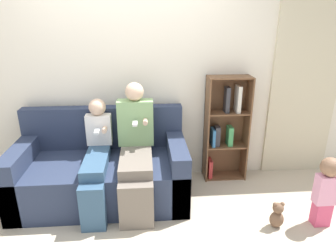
% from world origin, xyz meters
% --- Properties ---
extents(ground_plane, '(14.00, 14.00, 0.00)m').
position_xyz_m(ground_plane, '(0.00, 0.00, 0.00)').
color(ground_plane, beige).
extents(back_wall, '(10.00, 0.06, 2.55)m').
position_xyz_m(back_wall, '(0.00, 1.07, 1.27)').
color(back_wall, silver).
rests_on(back_wall, ground_plane).
extents(curtain_panel, '(0.85, 0.04, 2.24)m').
position_xyz_m(curtain_panel, '(2.14, 1.02, 1.12)').
color(curtain_panel, beige).
rests_on(curtain_panel, ground_plane).
extents(couch, '(1.85, 0.94, 0.97)m').
position_xyz_m(couch, '(-0.31, 0.56, 0.31)').
color(couch, '#28334C').
rests_on(couch, ground_plane).
extents(adult_seated, '(0.40, 0.89, 1.29)m').
position_xyz_m(adult_seated, '(0.07, 0.47, 0.66)').
color(adult_seated, '#70665B').
rests_on(adult_seated, ground_plane).
extents(child_seated, '(0.28, 0.91, 1.11)m').
position_xyz_m(child_seated, '(-0.34, 0.42, 0.57)').
color(child_seated, '#335170').
rests_on(child_seated, ground_plane).
extents(toddler_standing, '(0.20, 0.18, 0.73)m').
position_xyz_m(toddler_standing, '(1.89, -0.11, 0.41)').
color(toddler_standing, '#DB4C75').
rests_on(toddler_standing, ground_plane).
extents(bookshelf, '(0.52, 0.25, 1.30)m').
position_xyz_m(bookshelf, '(1.16, 0.93, 0.66)').
color(bookshelf, brown).
rests_on(bookshelf, ground_plane).
extents(teddy_bear, '(0.14, 0.11, 0.28)m').
position_xyz_m(teddy_bear, '(1.43, -0.12, 0.13)').
color(teddy_bear, brown).
rests_on(teddy_bear, ground_plane).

